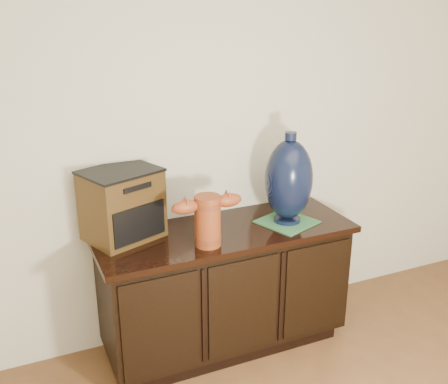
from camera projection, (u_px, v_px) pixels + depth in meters
name	position (u px, v px, depth m)	size (l,w,h in m)	color
sideboard	(225.00, 287.00, 3.06)	(1.46, 0.56, 0.75)	black
terracotta_vessel	(208.00, 218.00, 2.70)	(0.38, 0.14, 0.27)	brown
tv_radio	(122.00, 204.00, 2.78)	(0.46, 0.42, 0.38)	#3E290F
green_mat	(287.00, 222.00, 3.03)	(0.28, 0.28, 0.01)	#2F693C
lamp_base	(289.00, 180.00, 2.95)	(0.35, 0.35, 0.53)	black
spray_can	(203.00, 212.00, 2.95)	(0.06, 0.06, 0.18)	#500D0E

